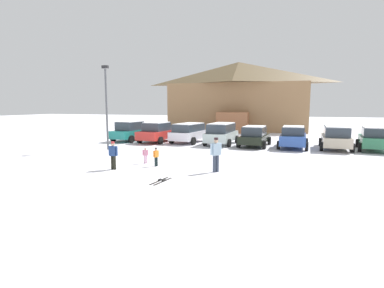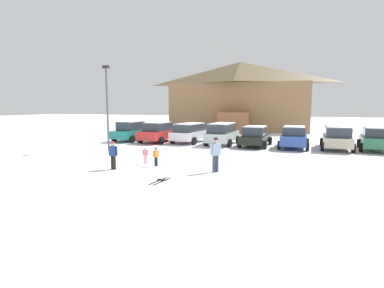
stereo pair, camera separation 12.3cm
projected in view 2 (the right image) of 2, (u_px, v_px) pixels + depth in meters
The scene contains 16 objects.
ground at pixel (137, 191), 11.17m from camera, with size 160.00×160.00×0.00m, color silver.
ski_lodge at pixel (239, 96), 38.75m from camera, with size 17.82×9.57×8.70m.
parked_teal_hatchback at pixel (132, 131), 27.16m from camera, with size 2.48×4.57×1.78m.
parked_red_sedan at pixel (158, 132), 26.11m from camera, with size 2.56×4.49×1.75m.
parked_white_suv at pixel (190, 132), 25.72m from camera, with size 2.60×4.43×1.67m.
parked_silver_wagon at pixel (222, 133), 24.44m from camera, with size 2.33×4.47×1.76m.
parked_black_sedan at pixel (255, 136), 23.40m from camera, with size 2.36×4.45×1.60m.
parked_blue_hatchback at pixel (294, 137), 22.43m from camera, with size 2.25×4.24×1.66m.
parked_beige_suv at pixel (337, 137), 21.82m from camera, with size 2.36×4.75×1.72m.
parked_green_coupe at pixel (375, 139), 21.16m from camera, with size 2.47×4.36×1.68m.
skier_adult_in_blue_parka at pixel (216, 153), 14.30m from camera, with size 0.46×0.48×1.67m.
skier_teen_in_navy_coat at pixel (113, 154), 14.93m from camera, with size 0.52×0.22×1.41m.
skier_child_in_pink_snowsuit at pixel (145, 154), 16.53m from camera, with size 0.27×0.23×0.89m.
skier_child_in_orange_jacket at pixel (156, 156), 15.74m from camera, with size 0.23×0.34×0.99m.
pair_of_skis at pixel (161, 181), 12.66m from camera, with size 0.48×1.42×0.08m.
lamp_post at pixel (107, 103), 21.43m from camera, with size 0.44×0.24×5.98m.
Camera 2 is at (5.46, -9.61, 3.19)m, focal length 28.00 mm.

